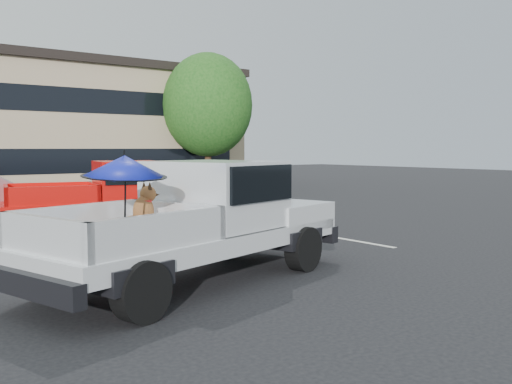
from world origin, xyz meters
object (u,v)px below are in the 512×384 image
at_px(tree_back, 88,107).
at_px(red_pickup, 121,192).
at_px(tree_right, 208,105).
at_px(silver_pickup, 206,214).

relative_size(tree_back, red_pickup, 1.27).
xyz_separation_m(tree_right, silver_pickup, (-10.67, -16.49, -3.16)).
height_order(tree_right, silver_pickup, tree_right).
height_order(tree_right, red_pickup, tree_right).
bearing_deg(silver_pickup, red_pickup, 62.11).
distance_m(tree_right, tree_back, 8.55).
distance_m(tree_right, silver_pickup, 19.90).
relative_size(tree_right, silver_pickup, 1.13).
bearing_deg(tree_right, silver_pickup, -122.91).
bearing_deg(red_pickup, silver_pickup, -88.92).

